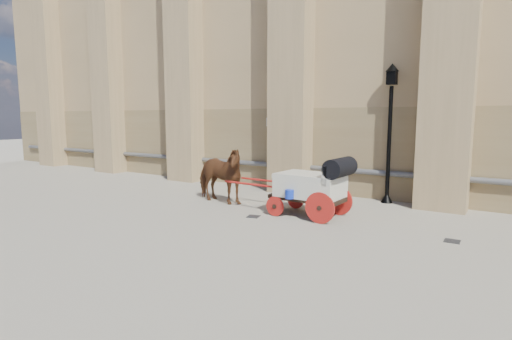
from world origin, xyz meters
The scene contains 6 objects.
ground centered at (0.00, 0.00, 0.00)m, with size 90.00×90.00×0.00m, color gray.
horse centered at (-2.03, 0.77, 0.88)m, with size 0.95×2.09×1.77m, color brown.
carriage centered at (1.24, 0.76, 0.89)m, with size 3.81×1.37×1.65m.
street_lamp centered at (2.43, 3.66, 2.30)m, with size 0.40×0.40×4.30m.
drain_grate_near centered at (-0.13, -0.14, 0.01)m, with size 0.32×0.32×0.01m, color black.
drain_grate_far centered at (4.70, 0.40, 0.01)m, with size 0.32×0.32×0.01m, color black.
Camera 1 is at (5.66, -8.98, 2.69)m, focal length 28.00 mm.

